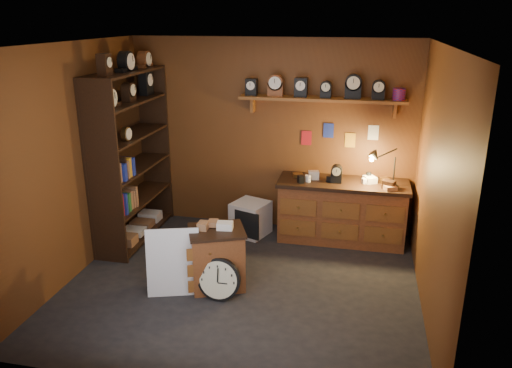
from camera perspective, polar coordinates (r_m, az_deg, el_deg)
The scene contains 11 objects.
floor at distance 5.93m, azimuth -1.61°, elevation -11.34°, with size 4.00×4.00×0.00m, color black.
room_shell at distance 5.37m, azimuth -1.04°, elevation 5.27°, with size 4.02×3.62×2.71m.
shelving_unit at distance 6.90m, azimuth -14.36°, elevation 3.74°, with size 0.47×1.60×2.58m.
workbench at distance 6.92m, azimuth 9.78°, elevation -2.70°, with size 1.74×0.66×1.36m.
low_cabinet at distance 5.74m, azimuth -4.48°, elevation -8.14°, with size 0.77×0.72×0.79m.
big_round_clock at distance 5.56m, azimuth -4.27°, elevation -10.82°, with size 0.48×0.16×0.48m.
white_panel at distance 5.84m, azimuth -9.26°, elevation -12.12°, with size 0.59×0.03×0.78m, color silver.
mini_fridge at distance 7.09m, azimuth -0.64°, elevation -3.95°, with size 0.59×0.61×0.48m.
floor_box_a at distance 6.62m, azimuth -7.60°, elevation -7.30°, with size 0.27×0.23×0.17m, color #92633F.
floor_box_b at distance 5.84m, azimuth -5.36°, elevation -11.23°, with size 0.21×0.25×0.13m, color white.
floor_box_c at distance 6.89m, azimuth -7.19°, elevation -6.07°, with size 0.26×0.21×0.19m, color #92633F.
Camera 1 is at (1.24, -4.98, 2.98)m, focal length 35.00 mm.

